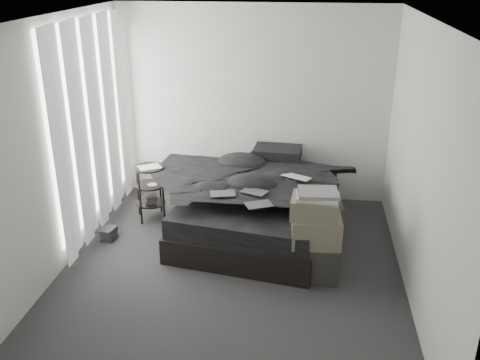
# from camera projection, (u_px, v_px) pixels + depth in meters

# --- Properties ---
(floor) EXTENTS (3.60, 4.20, 0.01)m
(floor) POSITION_uv_depth(u_px,v_px,m) (230.00, 274.00, 5.66)
(floor) COLOR #2C2D2F
(floor) RESTS_ON ground
(ceiling) EXTENTS (3.60, 4.20, 0.01)m
(ceiling) POSITION_uv_depth(u_px,v_px,m) (228.00, 19.00, 4.67)
(ceiling) COLOR white
(ceiling) RESTS_ON ground
(wall_back) EXTENTS (3.60, 0.01, 2.60)m
(wall_back) POSITION_uv_depth(u_px,v_px,m) (253.00, 105.00, 7.09)
(wall_back) COLOR silver
(wall_back) RESTS_ON ground
(wall_front) EXTENTS (3.60, 0.01, 2.60)m
(wall_front) POSITION_uv_depth(u_px,v_px,m) (177.00, 276.00, 3.24)
(wall_front) COLOR silver
(wall_front) RESTS_ON ground
(wall_left) EXTENTS (0.01, 4.20, 2.60)m
(wall_left) POSITION_uv_depth(u_px,v_px,m) (53.00, 151.00, 5.39)
(wall_left) COLOR silver
(wall_left) RESTS_ON ground
(wall_right) EXTENTS (0.01, 4.20, 2.60)m
(wall_right) POSITION_uv_depth(u_px,v_px,m) (421.00, 167.00, 4.95)
(wall_right) COLOR silver
(wall_right) RESTS_ON ground
(window_left) EXTENTS (0.02, 2.00, 2.30)m
(window_left) POSITION_uv_depth(u_px,v_px,m) (89.00, 121.00, 6.19)
(window_left) COLOR white
(window_left) RESTS_ON wall_left
(curtain_left) EXTENTS (0.06, 2.12, 2.48)m
(curtain_left) POSITION_uv_depth(u_px,v_px,m) (94.00, 127.00, 6.21)
(curtain_left) COLOR white
(curtain_left) RESTS_ON wall_left
(bed) EXTENTS (1.98, 2.41, 0.29)m
(bed) POSITION_uv_depth(u_px,v_px,m) (259.00, 220.00, 6.51)
(bed) COLOR black
(bed) RESTS_ON floor
(mattress) EXTENTS (1.91, 2.34, 0.23)m
(mattress) POSITION_uv_depth(u_px,v_px,m) (259.00, 200.00, 6.41)
(mattress) COLOR black
(mattress) RESTS_ON bed
(duvet) EXTENTS (1.89, 2.09, 0.25)m
(duvet) POSITION_uv_depth(u_px,v_px,m) (258.00, 183.00, 6.27)
(duvet) COLOR black
(duvet) RESTS_ON mattress
(pillow_lower) EXTENTS (0.72, 0.54, 0.15)m
(pillow_lower) POSITION_uv_depth(u_px,v_px,m) (272.00, 162.00, 7.10)
(pillow_lower) COLOR black
(pillow_lower) RESTS_ON mattress
(pillow_upper) EXTENTS (0.64, 0.46, 0.14)m
(pillow_upper) POSITION_uv_depth(u_px,v_px,m) (278.00, 152.00, 7.01)
(pillow_upper) COLOR black
(pillow_upper) RESTS_ON pillow_lower
(laptop) EXTENTS (0.41, 0.36, 0.03)m
(laptop) POSITION_uv_depth(u_px,v_px,m) (294.00, 173.00, 6.21)
(laptop) COLOR silver
(laptop) RESTS_ON duvet
(comic_a) EXTENTS (0.31, 0.23, 0.01)m
(comic_a) POSITION_uv_depth(u_px,v_px,m) (223.00, 187.00, 5.83)
(comic_a) COLOR black
(comic_a) RESTS_ON duvet
(comic_b) EXTENTS (0.32, 0.27, 0.01)m
(comic_b) POSITION_uv_depth(u_px,v_px,m) (254.00, 184.00, 5.88)
(comic_b) COLOR black
(comic_b) RESTS_ON duvet
(comic_c) EXTENTS (0.32, 0.28, 0.01)m
(comic_c) POSITION_uv_depth(u_px,v_px,m) (259.00, 197.00, 5.56)
(comic_c) COLOR black
(comic_c) RESTS_ON duvet
(side_stand) EXTENTS (0.49, 0.49, 0.69)m
(side_stand) POSITION_uv_depth(u_px,v_px,m) (150.00, 193.00, 6.77)
(side_stand) COLOR black
(side_stand) RESTS_ON floor
(papers) EXTENTS (0.33, 0.31, 0.01)m
(papers) POSITION_uv_depth(u_px,v_px,m) (150.00, 167.00, 6.63)
(papers) COLOR white
(papers) RESTS_ON side_stand
(floor_books) EXTENTS (0.16, 0.21, 0.14)m
(floor_books) POSITION_uv_depth(u_px,v_px,m) (109.00, 234.00, 6.34)
(floor_books) COLOR black
(floor_books) RESTS_ON floor
(box_lower) EXTENTS (0.53, 0.42, 0.39)m
(box_lower) POSITION_uv_depth(u_px,v_px,m) (313.00, 259.00, 5.56)
(box_lower) COLOR black
(box_lower) RESTS_ON floor
(box_mid) EXTENTS (0.52, 0.42, 0.30)m
(box_mid) POSITION_uv_depth(u_px,v_px,m) (316.00, 230.00, 5.42)
(box_mid) COLOR #615D4C
(box_mid) RESTS_ON box_lower
(box_upper) EXTENTS (0.49, 0.41, 0.21)m
(box_upper) POSITION_uv_depth(u_px,v_px,m) (315.00, 207.00, 5.34)
(box_upper) COLOR #615D4C
(box_upper) RESTS_ON box_mid
(art_book_white) EXTENTS (0.41, 0.33, 0.04)m
(art_book_white) POSITION_uv_depth(u_px,v_px,m) (317.00, 196.00, 5.29)
(art_book_white) COLOR silver
(art_book_white) RESTS_ON box_upper
(art_book_snake) EXTENTS (0.42, 0.35, 0.04)m
(art_book_snake) POSITION_uv_depth(u_px,v_px,m) (318.00, 193.00, 5.26)
(art_book_snake) COLOR silver
(art_book_snake) RESTS_ON art_book_white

